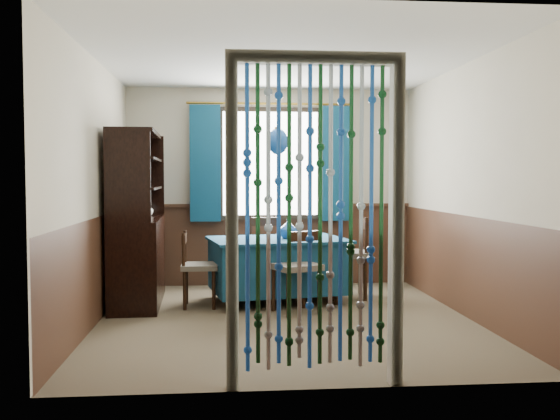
{
  "coord_description": "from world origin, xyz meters",
  "views": [
    {
      "loc": [
        -0.59,
        -5.94,
        1.38
      ],
      "look_at": [
        -0.0,
        0.59,
        1.03
      ],
      "focal_mm": 40.0,
      "sensor_mm": 36.0,
      "label": 1
    }
  ],
  "objects": [
    {
      "name": "ceiling",
      "position": [
        0.0,
        0.0,
        2.5
      ],
      "size": [
        4.0,
        4.0,
        0.0
      ],
      "primitive_type": "plane",
      "rotation": [
        3.14,
        0.0,
        0.0
      ],
      "color": "silver",
      "rests_on": "ground"
    },
    {
      "name": "window",
      "position": [
        0.0,
        1.95,
        1.55
      ],
      "size": [
        1.32,
        0.12,
        1.42
      ],
      "primitive_type": "cube",
      "color": "black",
      "rests_on": "wall_back"
    },
    {
      "name": "wall_right",
      "position": [
        1.8,
        0.0,
        1.25
      ],
      "size": [
        0.0,
        4.0,
        4.0
      ],
      "primitive_type": "plane",
      "rotation": [
        1.57,
        0.0,
        -1.57
      ],
      "color": "beige",
      "rests_on": "ground"
    },
    {
      "name": "wainscot_front",
      "position": [
        0.0,
        -1.99,
        0.5
      ],
      "size": [
        3.6,
        0.0,
        3.6
      ],
      "primitive_type": "plane",
      "rotation": [
        -1.57,
        0.0,
        0.0
      ],
      "color": "#412618",
      "rests_on": "ground"
    },
    {
      "name": "wainscot_right",
      "position": [
        1.79,
        0.0,
        0.5
      ],
      "size": [
        0.0,
        4.0,
        4.0
      ],
      "primitive_type": "plane",
      "rotation": [
        1.57,
        0.0,
        -1.57
      ],
      "color": "#412618",
      "rests_on": "ground"
    },
    {
      "name": "chair_near",
      "position": [
        0.15,
        0.27,
        0.47
      ],
      "size": [
        0.55,
        0.54,
        0.87
      ],
      "rotation": [
        0.0,
        0.0,
        0.38
      ],
      "color": "black",
      "rests_on": "floor"
    },
    {
      "name": "vase_table",
      "position": [
        0.12,
        0.88,
        0.8
      ],
      "size": [
        0.23,
        0.23,
        0.2
      ],
      "primitive_type": "imported",
      "rotation": [
        0.0,
        0.0,
        0.23
      ],
      "color": "#154490",
      "rests_on": "dining_table"
    },
    {
      "name": "sideboard",
      "position": [
        -1.53,
        0.91,
        0.64
      ],
      "size": [
        0.55,
        1.44,
        1.86
      ],
      "rotation": [
        0.0,
        0.0,
        0.04
      ],
      "color": "black",
      "rests_on": "floor"
    },
    {
      "name": "chair_left",
      "position": [
        -0.88,
        0.67,
        0.43
      ],
      "size": [
        0.38,
        0.4,
        0.8
      ],
      "rotation": [
        0.0,
        0.0,
        -1.56
      ],
      "color": "black",
      "rests_on": "floor"
    },
    {
      "name": "wainscot_back",
      "position": [
        0.0,
        1.99,
        0.5
      ],
      "size": [
        3.6,
        0.0,
        3.6
      ],
      "primitive_type": "plane",
      "rotation": [
        1.57,
        0.0,
        0.0
      ],
      "color": "#412618",
      "rests_on": "ground"
    },
    {
      "name": "wall_front",
      "position": [
        0.0,
        -2.0,
        1.25
      ],
      "size": [
        3.6,
        0.0,
        3.6
      ],
      "primitive_type": "plane",
      "rotation": [
        -1.57,
        0.0,
        0.0
      ],
      "color": "beige",
      "rests_on": "ground"
    },
    {
      "name": "wainscot_left",
      "position": [
        -1.79,
        0.0,
        0.5
      ],
      "size": [
        0.0,
        4.0,
        4.0
      ],
      "primitive_type": "plane",
      "rotation": [
        1.57,
        0.0,
        1.57
      ],
      "color": "#412618",
      "rests_on": "ground"
    },
    {
      "name": "wall_left",
      "position": [
        -1.8,
        0.0,
        1.25
      ],
      "size": [
        0.0,
        4.0,
        4.0
      ],
      "primitive_type": "plane",
      "rotation": [
        1.57,
        0.0,
        1.57
      ],
      "color": "beige",
      "rests_on": "ground"
    },
    {
      "name": "wall_back",
      "position": [
        0.0,
        2.0,
        1.25
      ],
      "size": [
        3.6,
        0.0,
        3.6
      ],
      "primitive_type": "plane",
      "rotation": [
        1.57,
        0.0,
        0.0
      ],
      "color": "beige",
      "rests_on": "ground"
    },
    {
      "name": "doorway",
      "position": [
        0.0,
        -1.94,
        1.05
      ],
      "size": [
        1.16,
        0.12,
        2.18
      ],
      "primitive_type": null,
      "color": "silver",
      "rests_on": "ground"
    },
    {
      "name": "dining_table",
      "position": [
        -0.0,
        0.88,
        0.41
      ],
      "size": [
        1.62,
        1.26,
        0.7
      ],
      "rotation": [
        0.0,
        0.0,
        0.17
      ],
      "color": "navy",
      "rests_on": "floor"
    },
    {
      "name": "chair_far",
      "position": [
        -0.07,
        1.5,
        0.49
      ],
      "size": [
        0.48,
        0.46,
        0.92
      ],
      "rotation": [
        0.0,
        0.0,
        3.21
      ],
      "color": "black",
      "rests_on": "floor"
    },
    {
      "name": "floor",
      "position": [
        0.0,
        0.0,
        0.0
      ],
      "size": [
        4.0,
        4.0,
        0.0
      ],
      "primitive_type": "plane",
      "color": "brown",
      "rests_on": "ground"
    },
    {
      "name": "pendant_lamp",
      "position": [
        -0.0,
        0.88,
        1.77
      ],
      "size": [
        0.23,
        0.23,
        0.88
      ],
      "color": "olive",
      "rests_on": "ceiling"
    },
    {
      "name": "chair_right",
      "position": [
        0.84,
        1.03,
        0.49
      ],
      "size": [
        0.47,
        0.49,
        0.93
      ],
      "rotation": [
        0.0,
        0.0,
        1.5
      ],
      "color": "black",
      "rests_on": "floor"
    },
    {
      "name": "bowl_shelf",
      "position": [
        -1.47,
        0.65,
        1.3
      ],
      "size": [
        0.25,
        0.25,
        0.06
      ],
      "primitive_type": "imported",
      "rotation": [
        0.0,
        0.0,
        0.07
      ],
      "color": "beige",
      "rests_on": "sideboard"
    },
    {
      "name": "vase_sideboard",
      "position": [
        -1.47,
        1.3,
        1.02
      ],
      "size": [
        0.18,
        0.18,
        0.17
      ],
      "primitive_type": "imported",
      "rotation": [
        0.0,
        0.0,
        0.08
      ],
      "color": "beige",
      "rests_on": "sideboard"
    }
  ]
}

